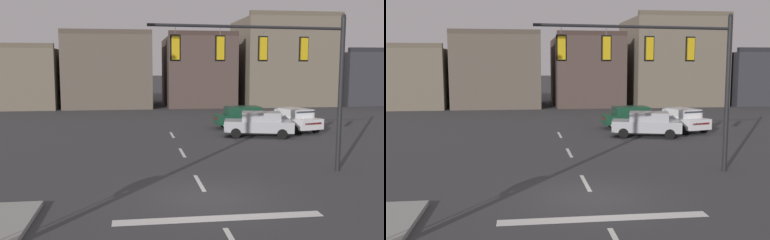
% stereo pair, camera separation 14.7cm
% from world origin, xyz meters
% --- Properties ---
extents(ground_plane, '(400.00, 400.00, 0.00)m').
position_xyz_m(ground_plane, '(0.00, 0.00, 0.00)').
color(ground_plane, '#353538').
extents(stop_bar_paint, '(6.40, 0.50, 0.01)m').
position_xyz_m(stop_bar_paint, '(0.00, -2.00, 0.00)').
color(stop_bar_paint, silver).
rests_on(stop_bar_paint, ground).
extents(lane_centreline, '(0.16, 26.40, 0.01)m').
position_xyz_m(lane_centreline, '(0.00, 2.00, 0.00)').
color(lane_centreline, silver).
rests_on(lane_centreline, ground).
extents(signal_mast_near_side, '(8.38, 0.93, 6.75)m').
position_xyz_m(signal_mast_near_side, '(3.39, 2.93, 4.75)').
color(signal_mast_near_side, black).
rests_on(signal_mast_near_side, ground).
extents(car_lot_nearside, '(3.02, 4.74, 1.61)m').
position_xyz_m(car_lot_nearside, '(8.60, 14.60, 0.86)').
color(car_lot_nearside, silver).
rests_on(car_lot_nearside, ground).
extents(car_lot_middle, '(4.52, 2.06, 1.61)m').
position_xyz_m(car_lot_middle, '(5.56, 16.48, 0.86)').
color(car_lot_middle, '#143D28').
rests_on(car_lot_middle, ground).
extents(car_lot_farside, '(4.72, 2.88, 1.61)m').
position_xyz_m(car_lot_farside, '(5.57, 12.59, 0.86)').
color(car_lot_farside, '#9EA0A5').
rests_on(car_lot_farside, ground).
extents(building_row, '(51.99, 13.03, 10.48)m').
position_xyz_m(building_row, '(8.87, 36.66, 3.90)').
color(building_row, '#665B4C').
rests_on(building_row, ground).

